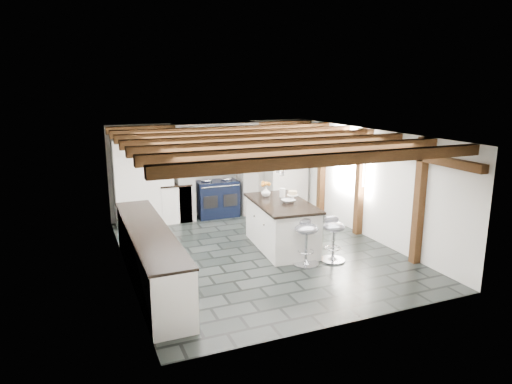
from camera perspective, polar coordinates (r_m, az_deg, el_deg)
name	(u,v)px	position (r m, az deg, el deg)	size (l,w,h in m)	color
ground	(259,251)	(8.99, 0.39, -7.44)	(6.00, 6.00, 0.00)	black
room_shell	(207,186)	(9.77, -6.14, 0.70)	(6.00, 6.03, 6.00)	white
range_cooker	(217,198)	(11.26, -4.91, -0.73)	(1.00, 0.63, 0.99)	black
kitchen_island	(281,224)	(9.07, 3.17, -4.04)	(1.15, 1.98, 1.26)	white
bar_stool_near	(333,234)	(8.48, 9.65, -5.15)	(0.51, 0.51, 0.85)	silver
bar_stool_far	(306,236)	(8.24, 6.29, -5.49)	(0.48, 0.48, 0.87)	silver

